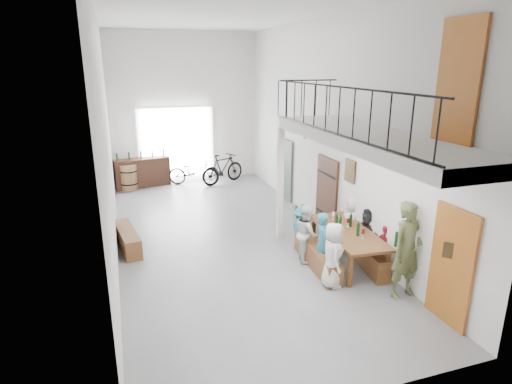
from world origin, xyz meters
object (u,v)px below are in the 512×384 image
object	(u,v)px
oak_barrel	(129,177)
bicycle_near	(194,172)
serving_counter	(142,172)
host_standing	(407,250)
bench_inner	(317,257)
side_bench	(127,239)
tasting_table	(348,234)

from	to	relation	value
oak_barrel	bicycle_near	bearing A→B (deg)	-3.82
serving_counter	host_standing	size ratio (longest dim) A/B	1.03
bench_inner	oak_barrel	distance (m)	8.52
side_bench	bench_inner	bearing A→B (deg)	-30.68
tasting_table	bicycle_near	bearing A→B (deg)	110.43
bench_inner	side_bench	world-z (taller)	side_bench
host_standing	bicycle_near	world-z (taller)	host_standing
oak_barrel	serving_counter	bearing A→B (deg)	29.64
serving_counter	bicycle_near	size ratio (longest dim) A/B	1.04
serving_counter	host_standing	world-z (taller)	host_standing
side_bench	oak_barrel	distance (m)	5.31
oak_barrel	serving_counter	distance (m)	0.57
oak_barrel	bicycle_near	size ratio (longest dim) A/B	0.48
oak_barrel	host_standing	xyz separation A→B (m)	(4.77, -9.32, 0.51)
side_bench	bicycle_near	xyz separation A→B (m)	(2.58, 5.15, 0.26)
tasting_table	host_standing	world-z (taller)	host_standing
side_bench	host_standing	size ratio (longest dim) A/B	0.89
bench_inner	host_standing	distance (m)	2.10
serving_counter	host_standing	distance (m)	10.52
tasting_table	bicycle_near	xyz separation A→B (m)	(-2.12, 7.54, -0.21)
oak_barrel	serving_counter	world-z (taller)	serving_counter
bench_inner	side_bench	xyz separation A→B (m)	(-3.97, 2.36, 0.01)
side_bench	host_standing	world-z (taller)	host_standing
host_standing	bicycle_near	size ratio (longest dim) A/B	1.02
bench_inner	serving_counter	size ratio (longest dim) A/B	1.04
host_standing	side_bench	bearing A→B (deg)	132.70
serving_counter	host_standing	xyz separation A→B (m)	(4.28, -9.60, 0.44)
oak_barrel	side_bench	bearing A→B (deg)	-92.80
serving_counter	bicycle_near	xyz separation A→B (m)	(1.83, -0.43, -0.02)
tasting_table	host_standing	distance (m)	1.67
oak_barrel	serving_counter	xyz separation A→B (m)	(0.49, 0.28, 0.07)
tasting_table	host_standing	size ratio (longest dim) A/B	1.28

